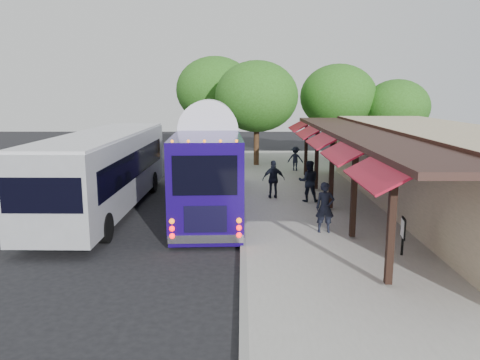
% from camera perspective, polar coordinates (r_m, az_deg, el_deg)
% --- Properties ---
extents(ground, '(90.00, 90.00, 0.00)m').
position_cam_1_polar(ground, '(16.21, 0.21, -7.61)').
color(ground, black).
rests_on(ground, ground).
extents(sidewalk, '(10.00, 40.00, 0.15)m').
position_cam_1_polar(sidewalk, '(20.64, 14.27, -3.70)').
color(sidewalk, '#9E9B93').
rests_on(sidewalk, ground).
extents(curb, '(0.20, 40.00, 0.16)m').
position_cam_1_polar(curb, '(20.03, 0.36, -3.80)').
color(curb, gray).
rests_on(curb, ground).
extents(station_shelter, '(8.15, 20.00, 3.60)m').
position_cam_1_polar(station_shelter, '(21.37, 23.33, 1.09)').
color(station_shelter, tan).
rests_on(station_shelter, ground).
extents(coach_bus, '(3.07, 11.95, 3.79)m').
position_cam_1_polar(coach_bus, '(20.62, -3.81, 2.16)').
color(coach_bus, '#1B0864').
rests_on(coach_bus, ground).
extents(city_bus, '(2.89, 12.60, 3.38)m').
position_cam_1_polar(city_bus, '(20.86, -16.15, 1.39)').
color(city_bus, gray).
rests_on(city_bus, ground).
extents(ped_a, '(0.66, 0.44, 1.81)m').
position_cam_1_polar(ped_a, '(16.87, 10.33, -3.32)').
color(ped_a, black).
rests_on(ped_a, sidewalk).
extents(ped_b, '(0.97, 0.78, 1.88)m').
position_cam_1_polar(ped_b, '(21.48, 8.36, -0.14)').
color(ped_b, black).
rests_on(ped_b, sidewalk).
extents(ped_c, '(1.07, 0.50, 1.79)m').
position_cam_1_polar(ped_c, '(22.01, 4.12, 0.09)').
color(ped_c, black).
rests_on(ped_c, sidewalk).
extents(ped_d, '(1.09, 0.79, 1.52)m').
position_cam_1_polar(ped_d, '(29.88, 6.77, 2.61)').
color(ped_d, black).
rests_on(ped_d, sidewalk).
extents(sign_board, '(0.13, 0.54, 1.18)m').
position_cam_1_polar(sign_board, '(15.17, 19.27, -5.79)').
color(sign_board, black).
rests_on(sign_board, sidewalk).
extents(tree_left, '(5.58, 5.58, 7.15)m').
position_cam_1_polar(tree_left, '(31.76, 2.05, 10.13)').
color(tree_left, '#382314').
rests_on(tree_left, ground).
extents(tree_mid, '(5.53, 5.53, 7.08)m').
position_cam_1_polar(tree_mid, '(35.22, 11.86, 9.90)').
color(tree_mid, '#382314').
rests_on(tree_mid, ground).
extents(tree_right, '(4.66, 4.66, 5.97)m').
position_cam_1_polar(tree_right, '(35.57, 18.54, 8.39)').
color(tree_right, '#382314').
rests_on(tree_right, ground).
extents(tree_far, '(6.08, 6.08, 7.78)m').
position_cam_1_polar(tree_far, '(36.89, -3.03, 10.87)').
color(tree_far, '#382314').
rests_on(tree_far, ground).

